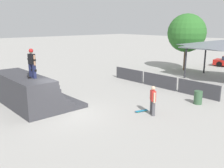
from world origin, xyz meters
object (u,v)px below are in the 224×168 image
Objects in this scene: skater_on_deck at (32,61)px; skateboard_on_ground at (142,111)px; trash_bin at (198,97)px; tree_beside_pavilion at (187,33)px; skateboard_on_deck at (29,76)px; bystander_walking at (153,99)px.

skater_on_deck is 6.96m from skateboard_on_ground.
skater_on_deck reaches higher than skateboard_on_ground.
trash_bin is (5.83, 8.31, -2.50)m from skater_on_deck.
tree_beside_pavilion is (-5.92, 13.54, 3.97)m from skateboard_on_ground.
skateboard_on_deck is at bearing 151.14° from skateboard_on_ground.
tree_beside_pavilion reaches higher than trash_bin.
skateboard_on_deck is 1.02× the size of skateboard_on_ground.
tree_beside_pavilion reaches higher than skater_on_deck.
bystander_walking is 1.13m from skateboard_on_ground.
skateboard_on_deck is 0.97× the size of trash_bin.
trash_bin is (7.30, -9.75, -3.60)m from tree_beside_pavilion.
skater_on_deck is at bearing 152.62° from skateboard_on_ground.
skater_on_deck is 2.06× the size of skateboard_on_deck.
skater_on_deck reaches higher than skateboard_on_deck.
skateboard_on_ground is 0.95× the size of trash_bin.
tree_beside_pavilion reaches higher than bystander_walking.
bystander_walking is at bearing -65.89° from skateboard_on_ground.
skater_on_deck is 1.02× the size of bystander_walking.
skater_on_deck is 10.45m from trash_bin.
skater_on_deck is 2.00× the size of trash_bin.
trash_bin is at bearing 72.26° from skateboard_on_deck.
tree_beside_pavilion is at bearing -29.35° from bystander_walking.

